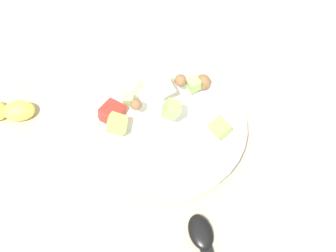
{
  "coord_description": "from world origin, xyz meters",
  "views": [
    {
      "loc": [
        -0.25,
        0.26,
        0.68
      ],
      "look_at": [
        -0.02,
        0.01,
        0.04
      ],
      "focal_mm": 47.96,
      "sensor_mm": 36.0,
      "label": 1
    }
  ],
  "objects": [
    {
      "name": "salad_bowl",
      "position": [
        -0.02,
        0.01,
        0.04
      ],
      "size": [
        0.26,
        0.26,
        0.11
      ],
      "color": "white",
      "rests_on": "placemat"
    },
    {
      "name": "ground_plane",
      "position": [
        0.0,
        0.0,
        0.0
      ],
      "size": [
        2.4,
        2.4,
        0.0
      ],
      "primitive_type": "plane",
      "color": "silver"
    },
    {
      "name": "placemat",
      "position": [
        0.0,
        0.0,
        0.0
      ],
      "size": [
        0.51,
        0.38,
        0.01
      ],
      "primitive_type": "cube",
      "color": "tan",
      "rests_on": "ground_plane"
    }
  ]
}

